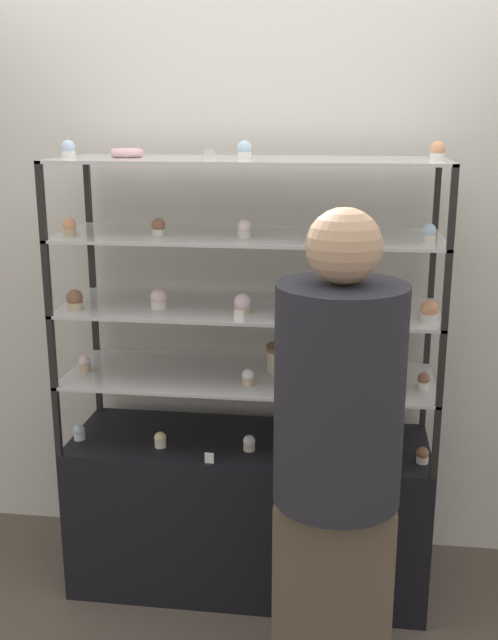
{
  "coord_description": "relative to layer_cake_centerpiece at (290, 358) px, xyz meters",
  "views": [
    {
      "loc": [
        0.39,
        -2.87,
        1.97
      ],
      "look_at": [
        0.0,
        0.0,
        1.18
      ],
      "focal_mm": 42.0,
      "sensor_mm": 36.0,
      "label": 1
    }
  ],
  "objects": [
    {
      "name": "price_tag_1",
      "position": [
        0.14,
        -0.32,
        -0.03
      ],
      "size": [
        0.04,
        0.0,
        0.04
      ],
      "color": "white",
      "rests_on": "display_riser_lower"
    },
    {
      "name": "display_riser_upper",
      "position": [
        -0.16,
        -0.07,
        0.51
      ],
      "size": [
        1.49,
        0.52,
        0.29
      ],
      "color": "black",
      "rests_on": "display_riser_middle"
    },
    {
      "name": "sheet_cake_frosted",
      "position": [
        0.25,
        -0.07,
        0.27
      ],
      "size": [
        0.21,
        0.14,
        0.06
      ],
      "color": "beige",
      "rests_on": "display_riser_middle"
    },
    {
      "name": "cupcake_1",
      "position": [
        -0.51,
        -0.19,
        -0.31
      ],
      "size": [
        0.05,
        0.05,
        0.07
      ],
      "color": "white",
      "rests_on": "display_base"
    },
    {
      "name": "display_riser_lower",
      "position": [
        -0.16,
        -0.07,
        -0.07
      ],
      "size": [
        1.49,
        0.52,
        0.29
      ],
      "color": "black",
      "rests_on": "display_base"
    },
    {
      "name": "cupcake_10",
      "position": [
        -0.17,
        -0.19,
        0.27
      ],
      "size": [
        0.07,
        0.07,
        0.08
      ],
      "color": "#CCB28C",
      "rests_on": "display_riser_middle"
    },
    {
      "name": "display_base",
      "position": [
        -0.16,
        -0.07,
        -0.67
      ],
      "size": [
        1.49,
        0.52,
        0.66
      ],
      "color": "black",
      "rests_on": "ground_plane"
    },
    {
      "name": "cupcake_16",
      "position": [
        0.51,
        -0.16,
        0.56
      ],
      "size": [
        0.05,
        0.05,
        0.07
      ],
      "color": "beige",
      "rests_on": "display_riser_upper"
    },
    {
      "name": "cupcake_8",
      "position": [
        -0.84,
        -0.21,
        0.27
      ],
      "size": [
        0.07,
        0.07,
        0.08
      ],
      "color": "#CCB28C",
      "rests_on": "display_riser_middle"
    },
    {
      "name": "cupcake_18",
      "position": [
        -0.17,
        -0.13,
        0.85
      ],
      "size": [
        0.05,
        0.05,
        0.07
      ],
      "color": "white",
      "rests_on": "display_riser_top"
    },
    {
      "name": "cupcake_2",
      "position": [
        -0.15,
        -0.18,
        -0.31
      ],
      "size": [
        0.05,
        0.05,
        0.07
      ],
      "color": "beige",
      "rests_on": "display_base"
    },
    {
      "name": "cupcake_9",
      "position": [
        -0.51,
        -0.15,
        0.27
      ],
      "size": [
        0.07,
        0.07,
        0.08
      ],
      "color": "white",
      "rests_on": "display_riser_middle"
    },
    {
      "name": "ground_plane",
      "position": [
        -0.16,
        -0.07,
        -1.01
      ],
      "size": [
        20.0,
        20.0,
        0.0
      ],
      "primitive_type": "plane",
      "color": "brown"
    },
    {
      "name": "cupcake_6",
      "position": [
        -0.15,
        -0.2,
        -0.02
      ],
      "size": [
        0.05,
        0.05,
        0.07
      ],
      "color": "#CCB28C",
      "rests_on": "display_riser_lower"
    },
    {
      "name": "customer_figure",
      "position": [
        0.21,
        -0.78,
        -0.09
      ],
      "size": [
        0.4,
        0.4,
        1.72
      ],
      "color": "brown",
      "rests_on": "ground_plane"
    },
    {
      "name": "cupcake_13",
      "position": [
        -0.5,
        -0.15,
        0.56
      ],
      "size": [
        0.05,
        0.05,
        0.07
      ],
      "color": "beige",
      "rests_on": "display_riser_upper"
    },
    {
      "name": "display_riser_middle",
      "position": [
        -0.16,
        -0.07,
        0.22
      ],
      "size": [
        1.49,
        0.52,
        0.29
      ],
      "color": "black",
      "rests_on": "display_riser_lower"
    },
    {
      "name": "donut_glazed",
      "position": [
        -0.65,
        -0.05,
        0.83
      ],
      "size": [
        0.13,
        0.13,
        0.03
      ],
      "color": "#EFB2BC",
      "rests_on": "display_riser_top"
    },
    {
      "name": "cupcake_15",
      "position": [
        0.17,
        -0.16,
        0.56
      ],
      "size": [
        0.05,
        0.05,
        0.07
      ],
      "color": "#CCB28C",
      "rests_on": "display_riser_upper"
    },
    {
      "name": "cupcake_0",
      "position": [
        -0.87,
        -0.17,
        -0.31
      ],
      "size": [
        0.05,
        0.05,
        0.07
      ],
      "color": "white",
      "rests_on": "display_base"
    },
    {
      "name": "cupcake_7",
      "position": [
        0.53,
        -0.15,
        -0.02
      ],
      "size": [
        0.05,
        0.05,
        0.07
      ],
      "color": "white",
      "rests_on": "display_riser_lower"
    },
    {
      "name": "cupcake_3",
      "position": [
        0.18,
        -0.16,
        -0.31
      ],
      "size": [
        0.05,
        0.05,
        0.07
      ],
      "color": "beige",
      "rests_on": "display_base"
    },
    {
      "name": "layer_cake_centerpiece",
      "position": [
        0.0,
        0.0,
        0.0
      ],
      "size": [
        0.2,
        0.2,
        0.11
      ],
      "color": "beige",
      "rests_on": "display_riser_lower"
    },
    {
      "name": "price_tag_3",
      "position": [
        0.15,
        -0.32,
        0.55
      ],
      "size": [
        0.04,
        0.0,
        0.04
      ],
      "color": "white",
      "rests_on": "display_riser_upper"
    },
    {
      "name": "display_riser_top",
      "position": [
        -0.16,
        -0.07,
        0.8
      ],
      "size": [
        1.49,
        0.52,
        0.29
      ],
      "color": "black",
      "rests_on": "display_riser_upper"
    },
    {
      "name": "cupcake_14",
      "position": [
        -0.17,
        -0.15,
        0.56
      ],
      "size": [
        0.05,
        0.05,
        0.07
      ],
      "color": "beige",
      "rests_on": "display_riser_upper"
    },
    {
      "name": "price_tag_0",
      "position": [
        -0.29,
        -0.32,
        -0.32
      ],
      "size": [
        0.04,
        0.0,
        0.04
      ],
      "color": "white",
      "rests_on": "display_base"
    },
    {
      "name": "cupcake_17",
      "position": [
        -0.85,
        -0.15,
        0.85
      ],
      "size": [
        0.05,
        0.05,
        0.07
      ],
      "color": "white",
      "rests_on": "display_riser_top"
    },
    {
      "name": "cupcake_5",
      "position": [
        -0.84,
        -0.12,
        -0.02
      ],
      "size": [
        0.05,
        0.05,
        0.07
      ],
      "color": "#CCB28C",
      "rests_on": "display_riser_lower"
    },
    {
      "name": "cupcake_4",
      "position": [
        0.54,
        -0.2,
        -0.31
      ],
      "size": [
        0.05,
        0.05,
        0.07
      ],
      "color": "beige",
      "rests_on": "display_base"
    },
    {
      "name": "cupcake_11",
      "position": [
        0.53,
        -0.2,
        0.27
      ],
      "size": [
        0.07,
        0.07,
        0.08
      ],
      "color": "white",
      "rests_on": "display_riser_middle"
    },
    {
      "name": "cupcake_19",
      "position": [
        0.53,
        -0.13,
        0.85
      ],
      "size": [
        0.05,
        0.05,
        0.07
      ],
      "color": "white",
      "rests_on": "display_riser_top"
    },
    {
      "name": "price_tag_4",
      "position": [
        -0.27,
        -0.32,
        0.84
      ],
      "size": [
        0.04,
        0.0,
        0.04
      ],
      "color": "white",
      "rests_on": "display_riser_top"
    },
    {
      "name": "cupcake_12",
      "position": [
        -0.85,
        -0.19,
        0.56
      ],
      "size": [
        0.05,
        0.05,
        0.07
      ],
      "color": "#CCB28C",
      "rests_on": "display_riser_upper"
    },
    {
      "name": "back_wall",
      "position": [
        -0.16,
        0.33,
        0.29
      ],
      "size": [
        8.0,
        0.05,
        2.6
      ],
      "color": "silver",
      "rests_on": "ground_plane"
    },
    {
      "name": "price_tag_2",
      "position": [
        -0.17,
        -0.32,
        0.26
      ],
      "size": [
        0.04,
        0.0,
        0.04
      ],
      "color": "white",
      "rests_on": "display_riser_middle"
    }
  ]
}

